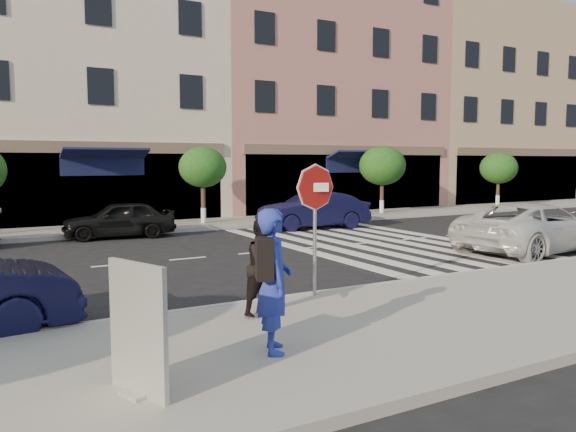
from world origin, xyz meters
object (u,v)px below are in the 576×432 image
object	(u,v)px
walker	(265,266)
car_far_mid	(119,219)
stop_sign	(315,200)
car_far_right	(313,210)
car_near_right	(533,227)
poster_board	(138,331)
photographer	(274,281)

from	to	relation	value
walker	car_far_mid	world-z (taller)	walker
stop_sign	walker	xyz separation A→B (m)	(-1.42, -0.75, -0.98)
car_far_right	stop_sign	bearing A→B (deg)	-26.30
stop_sign	car_near_right	world-z (taller)	stop_sign
poster_board	car_near_right	world-z (taller)	poster_board
stop_sign	car_far_right	world-z (taller)	stop_sign
poster_board	stop_sign	bearing A→B (deg)	14.66
car_near_right	car_far_mid	bearing A→B (deg)	40.68
walker	stop_sign	bearing A→B (deg)	7.43
poster_board	car_near_right	distance (m)	13.46
car_far_right	walker	bearing A→B (deg)	-29.93
poster_board	car_near_right	size ratio (longest dim) A/B	0.28
stop_sign	car_far_right	distance (m)	11.52
car_far_mid	car_far_right	distance (m)	7.24
car_far_mid	car_far_right	bearing A→B (deg)	88.07
photographer	poster_board	world-z (taller)	photographer
poster_board	car_near_right	xyz separation A→B (m)	(12.58, 4.79, -0.12)
stop_sign	photographer	world-z (taller)	stop_sign
car_near_right	car_far_right	xyz separation A→B (m)	(-2.60, 7.86, -0.01)
photographer	walker	world-z (taller)	photographer
walker	poster_board	bearing A→B (deg)	-160.90
stop_sign	photographer	size ratio (longest dim) A/B	1.29
car_far_mid	walker	bearing A→B (deg)	4.89
car_far_mid	car_far_right	size ratio (longest dim) A/B	0.86
stop_sign	photographer	xyz separation A→B (m)	(-2.11, -2.38, -0.83)
photographer	car_far_right	xyz separation A→B (m)	(8.10, 12.15, -0.37)
stop_sign	car_near_right	size ratio (longest dim) A/B	0.47
photographer	car_far_right	bearing A→B (deg)	-12.92
stop_sign	car_far_mid	bearing A→B (deg)	111.39
photographer	car_far_right	distance (m)	14.60
walker	car_far_right	bearing A→B (deg)	34.25
poster_board	car_far_right	size ratio (longest dim) A/B	0.33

